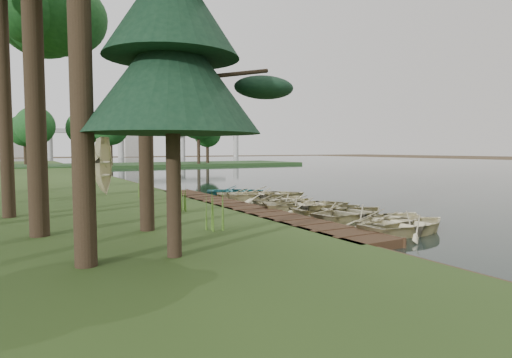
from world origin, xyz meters
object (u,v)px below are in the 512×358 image
rowboat_2 (353,211)px  pine_tree (172,37)px  boardwalk (239,209)px  stored_rowboat (105,189)px  rowboat_1 (394,217)px  rowboat_0 (407,222)px

rowboat_2 → pine_tree: (-7.77, -2.78, 4.63)m
boardwalk → stored_rowboat: 8.28m
rowboat_1 → rowboat_2: 1.81m
rowboat_1 → rowboat_0: bearing=140.8°
rowboat_0 → pine_tree: 8.89m
rowboat_0 → rowboat_1: bearing=-25.6°
stored_rowboat → pine_tree: (-1.12, -13.99, 4.43)m
rowboat_2 → stored_rowboat: size_ratio=1.15×
rowboat_0 → pine_tree: (-7.59, -0.13, 4.64)m
rowboat_0 → rowboat_2: bearing=-6.2°
rowboat_1 → pine_tree: size_ratio=0.43×
rowboat_1 → pine_tree: 9.26m
boardwalk → stored_rowboat: bearing=119.3°
stored_rowboat → boardwalk: bearing=-114.2°
pine_tree → boardwalk: bearing=52.7°
boardwalk → pine_tree: size_ratio=2.05×
pine_tree → stored_rowboat: bearing=85.4°
pine_tree → rowboat_1: bearing=7.0°
boardwalk → stored_rowboat: stored_rowboat is taller
rowboat_0 → pine_tree: size_ratio=0.44×
rowboat_1 → rowboat_2: rowboat_2 is taller
rowboat_1 → stored_rowboat: stored_rowboat is taller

